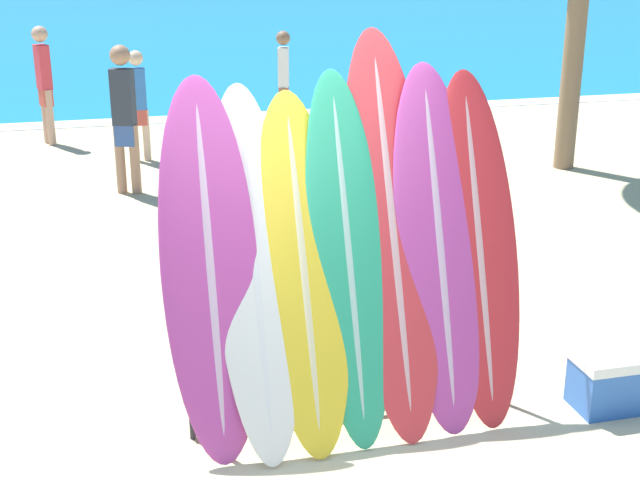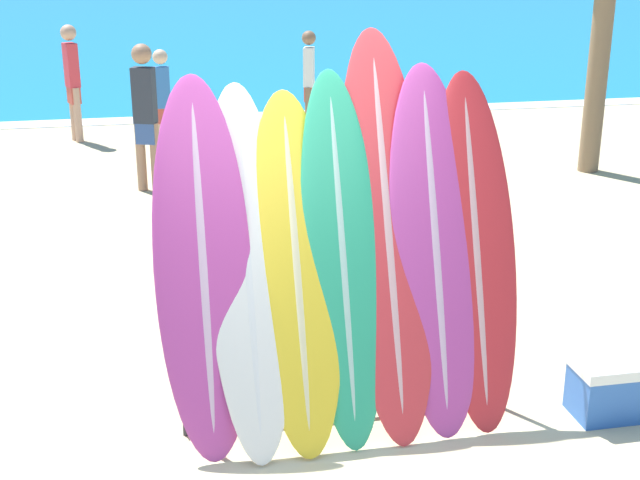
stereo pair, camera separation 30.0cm
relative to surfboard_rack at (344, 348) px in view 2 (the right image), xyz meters
name	(u,v)px [view 2 (the right image)]	position (x,y,z in m)	size (l,w,h in m)	color
ground_plane	(299,457)	(-0.37, -0.40, -0.52)	(160.00, 160.00, 0.00)	#CCB789
surfboard_rack	(344,348)	(0.00, 0.00, 0.00)	(2.12, 0.04, 0.97)	#28282D
surfboard_slot_0	(203,268)	(-0.88, 0.03, 0.62)	(0.60, 0.88, 2.27)	#B23D8E
surfboard_slot_1	(248,270)	(-0.61, 0.04, 0.58)	(0.52, 1.07, 2.19)	silver
surfboard_slot_2	(296,271)	(-0.31, 0.02, 0.55)	(0.56, 1.03, 2.14)	yellow
surfboard_slot_3	(342,258)	(-0.01, 0.04, 0.61)	(0.50, 0.99, 2.27)	#289E70
surfboard_slot_4	(387,234)	(0.30, 0.10, 0.73)	(0.59, 1.12, 2.50)	red
surfboard_slot_5	(435,249)	(0.60, 0.04, 0.63)	(0.59, 0.93, 2.29)	#B23D8E
surfboard_slot_6	(475,251)	(0.88, 0.04, 0.60)	(0.55, 0.88, 2.23)	red
person_near_water	(309,79)	(1.38, 8.61, 0.37)	(0.22, 0.27, 1.62)	#846047
person_mid_beach	(163,100)	(-0.92, 7.47, 0.32)	(0.26, 0.21, 1.54)	beige
person_far_left	(145,112)	(-1.16, 5.85, 0.47)	(0.30, 0.25, 1.81)	#A87A5B
person_far_right	(72,79)	(-2.21, 8.87, 0.44)	(0.25, 0.30, 1.76)	tan
cooler_box	(607,388)	(1.74, -0.29, -0.32)	(0.46, 0.36, 0.40)	#2D60B7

